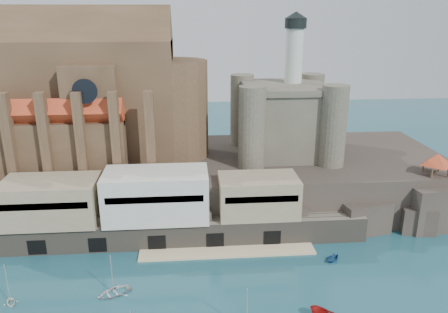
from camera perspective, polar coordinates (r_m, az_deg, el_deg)
name	(u,v)px	position (r m, az deg, el deg)	size (l,w,h in m)	color
promontory	(208,180)	(93.45, -2.05, -3.13)	(100.00, 36.00, 10.00)	#2A231F
quay	(156,210)	(78.20, -8.87, -6.90)	(70.00, 12.00, 13.05)	#655D50
church	(89,100)	(93.18, -17.24, 7.02)	(47.00, 25.93, 30.51)	#4A3522
castle_keep	(284,116)	(93.18, 7.89, 5.27)	(21.20, 21.20, 29.30)	#4D4A3D
rock_outcrop	(430,204)	(93.41, 25.36, -5.61)	(14.50, 10.50, 8.70)	#2A231F
pavilion	(437,161)	(90.63, 26.05, -0.51)	(6.40, 6.40, 5.40)	#4A3522
boat_4	(11,304)	(71.62, -26.06, -16.89)	(2.30, 1.40, 2.66)	white
boat_6	(114,294)	(68.78, -14.21, -16.97)	(3.56, 1.03, 4.99)	silver
boat_7	(333,260)	(76.50, 14.02, -13.03)	(2.74, 1.67, 3.17)	navy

